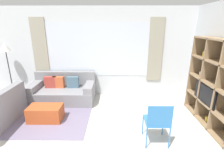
# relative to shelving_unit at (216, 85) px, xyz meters

# --- Properties ---
(wall_back) EXTENTS (6.97, 0.11, 2.70)m
(wall_back) POSITION_rel_shelving_unit_xyz_m (-2.73, 1.79, 0.41)
(wall_back) COLOR silver
(wall_back) RESTS_ON ground_plane
(area_rug) EXTENTS (2.73, 1.85, 0.01)m
(area_rug) POSITION_rel_shelving_unit_xyz_m (-4.21, 0.22, -0.94)
(area_rug) COLOR slate
(area_rug) RESTS_ON ground_plane
(shelving_unit) EXTENTS (0.38, 1.90, 1.92)m
(shelving_unit) POSITION_rel_shelving_unit_xyz_m (0.00, 0.00, 0.00)
(shelving_unit) COLOR #232328
(shelving_unit) RESTS_ON ground_plane
(couch_main) EXTENTS (1.85, 0.99, 0.82)m
(couch_main) POSITION_rel_shelving_unit_xyz_m (-3.76, 1.27, -0.66)
(couch_main) COLOR gray
(couch_main) RESTS_ON ground_plane
(ottoman) EXTENTS (0.78, 0.46, 0.37)m
(ottoman) POSITION_rel_shelving_unit_xyz_m (-3.86, 0.08, -0.76)
(ottoman) COLOR #B74C23
(ottoman) RESTS_ON ground_plane
(floor_lamp) EXTENTS (0.30, 0.30, 1.71)m
(floor_lamp) POSITION_rel_shelving_unit_xyz_m (-5.40, 1.47, 0.50)
(floor_lamp) COLOR black
(floor_lamp) RESTS_ON ground_plane
(folding_chair) EXTENTS (0.44, 0.46, 0.86)m
(folding_chair) POSITION_rel_shelving_unit_xyz_m (-1.43, -0.79, -0.43)
(folding_chair) COLOR #3375B7
(folding_chair) RESTS_ON ground_plane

